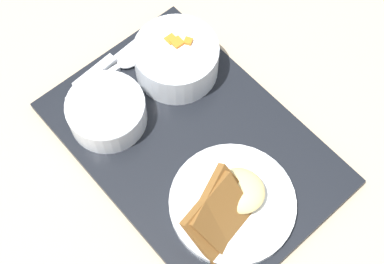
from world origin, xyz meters
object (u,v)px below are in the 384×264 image
Objects in this scene: bowl_salad at (176,58)px; bowl_soup at (106,111)px; knife at (103,68)px; spoon at (120,65)px; plate_main at (231,204)px.

bowl_salad is 1.11× the size of bowl_soup.
spoon is at bearing -36.04° from knife.
bowl_soup is 0.10m from spoon.
plate_main is (0.22, -0.11, -0.01)m from bowl_salad.
bowl_salad reaches higher than bowl_soup.
bowl_soup is 0.66× the size of knife.
bowl_salad is 0.10m from spoon.
bowl_soup is (-0.01, -0.14, -0.01)m from bowl_salad.
knife is (-0.08, -0.08, -0.03)m from bowl_salad.
spoon is at bearing 170.52° from plate_main.
bowl_salad is 0.74× the size of plate_main.
plate_main is 0.99× the size of knife.
plate_main reaches higher than knife.
bowl_salad is 0.12m from knife.
plate_main is at bearing -95.62° from knife.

